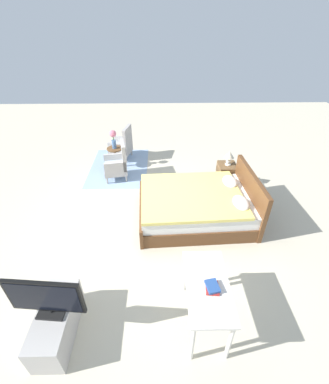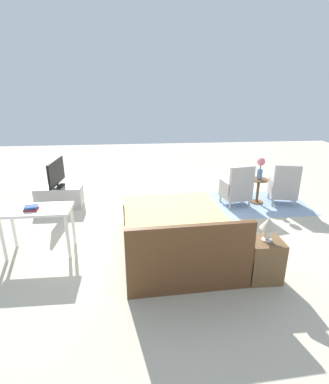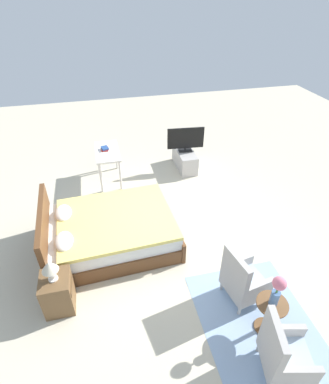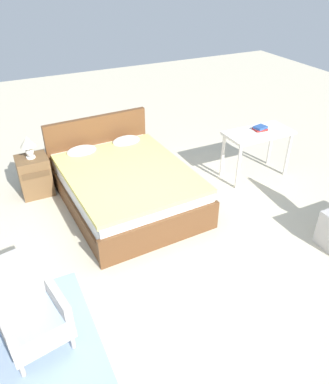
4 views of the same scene
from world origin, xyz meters
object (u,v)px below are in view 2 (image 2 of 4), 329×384
armchair_by_window_right (237,189)px  nightstand (264,260)px  tv_stand (59,197)px  armchair_by_window_left (284,188)px  tv_flatscreen (56,173)px  book_stack (31,208)px  side_table (258,188)px  flower_vase (261,166)px  bed (176,235)px  vanity_desk (37,216)px  table_lamp (268,226)px

armchair_by_window_right → nightstand: (0.46, 2.57, -0.09)m
tv_stand → armchair_by_window_left: bearing=176.8°
tv_flatscreen → armchair_by_window_left: bearing=176.8°
armchair_by_window_left → book_stack: 5.07m
armchair_by_window_right → nightstand: 2.61m
side_table → book_stack: book_stack is taller
flower_vase → tv_stand: 4.39m
bed → flower_vase: (-2.08, -1.89, 0.55)m
tv_stand → vanity_desk: size_ratio=0.92×
bed → vanity_desk: size_ratio=2.16×
armchair_by_window_left → vanity_desk: armchair_by_window_left is taller
armchair_by_window_left → side_table: armchair_by_window_left is taller
vanity_desk → book_stack: (0.05, 0.04, 0.14)m
side_table → flower_vase: 0.50m
armchair_by_window_left → tv_flatscreen: 4.89m
bed → flower_vase: 2.86m
flower_vase → nightstand: 2.92m
book_stack → bed: bearing=176.4°
vanity_desk → armchair_by_window_left: bearing=-161.5°
flower_vase → vanity_desk: size_ratio=0.46×
armchair_by_window_right → tv_stand: armchair_by_window_right is taller
tv_flatscreen → side_table: bearing=178.0°
nightstand → tv_flatscreen: bearing=-40.2°
armchair_by_window_left → flower_vase: flower_vase is taller
flower_vase → tv_flatscreen: size_ratio=0.55×
armchair_by_window_right → table_lamp: size_ratio=2.79×
armchair_by_window_left → book_stack: (4.78, 1.63, 0.41)m
tv_stand → bed: bearing=138.0°
book_stack → side_table: bearing=-157.6°
nightstand → table_lamp: bearing=90.0°
tv_stand → book_stack: bearing=92.6°
tv_flatscreen → book_stack: bearing=92.7°
nightstand → vanity_desk: size_ratio=0.57×
vanity_desk → book_stack: book_stack is taller
table_lamp → vanity_desk: bearing=-17.0°
bed → flower_vase: size_ratio=4.70×
armchair_by_window_left → flower_vase: (0.52, -0.12, 0.47)m
tv_flatscreen → vanity_desk: bearing=94.3°
side_table → table_lamp: table_lamp is taller
flower_vase → bed: bearing=42.2°
armchair_by_window_right → flower_vase: bearing=-166.8°
tv_stand → side_table: bearing=178.0°
vanity_desk → table_lamp: bearing=163.0°
tv_flatscreen → armchair_by_window_right: bearing=175.9°
bed → flower_vase: bearing=-137.8°
armchair_by_window_right → tv_flatscreen: (3.82, -0.27, 0.38)m
armchair_by_window_left → armchair_by_window_right: bearing=0.0°
book_stack → table_lamp: bearing=164.0°
side_table → tv_stand: bearing=-2.0°
armchair_by_window_right → tv_flatscreen: tv_flatscreen is taller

